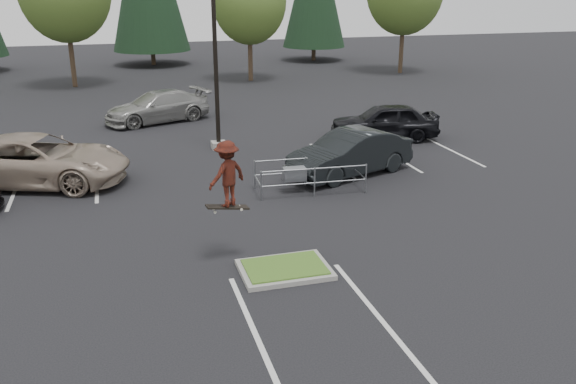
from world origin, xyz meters
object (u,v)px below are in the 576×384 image
object	(u,v)px
decid_c	(249,4)
car_r_black	(385,121)
light_pole	(215,39)
car_r_charc	(350,153)
skateboarder	(226,174)
cart_corral	(298,174)
car_far_silver	(159,107)
car_l_tan	(35,160)

from	to	relation	value
decid_c	car_r_black	distance (m)	18.97
light_pole	car_r_charc	bearing A→B (deg)	-51.34
skateboarder	car_r_charc	distance (m)	8.42
cart_corral	skateboarder	distance (m)	5.95
skateboarder	car_r_charc	world-z (taller)	skateboarder
light_pole	car_far_silver	distance (m)	7.36
car_far_silver	decid_c	bearing A→B (deg)	128.09
light_pole	skateboarder	distance (m)	11.35
light_pole	car_far_silver	bearing A→B (deg)	108.09
light_pole	car_far_silver	world-z (taller)	light_pole
decid_c	car_far_silver	size ratio (longest dim) A/B	1.57
cart_corral	car_l_tan	distance (m)	9.25
light_pole	cart_corral	bearing A→B (deg)	-75.92
cart_corral	car_r_black	distance (m)	8.31
skateboarder	car_far_silver	bearing A→B (deg)	-119.37
car_l_tan	car_r_black	world-z (taller)	car_l_tan
cart_corral	car_r_charc	distance (m)	2.76
car_far_silver	skateboarder	bearing A→B (deg)	-18.84
car_l_tan	car_r_black	bearing A→B (deg)	-61.30
skateboarder	car_r_black	size ratio (longest dim) A/B	0.38
car_l_tan	car_far_silver	size ratio (longest dim) A/B	1.18
car_r_charc	car_r_black	xyz separation A→B (m)	(3.50, 4.50, 0.00)
car_far_silver	car_r_charc	bearing A→B (deg)	8.73
light_pole	car_r_charc	distance (m)	7.42
decid_c	cart_corral	distance (m)	24.91
cart_corral	car_r_black	bearing A→B (deg)	48.22
decid_c	skateboarder	world-z (taller)	decid_c
car_r_black	skateboarder	bearing A→B (deg)	-28.87
car_r_black	car_l_tan	bearing A→B (deg)	-68.25
car_r_charc	car_r_black	bearing A→B (deg)	121.43
light_pole	decid_c	xyz separation A→B (m)	(5.49, 17.83, 0.69)
cart_corral	skateboarder	world-z (taller)	skateboarder
decid_c	cart_corral	xyz separation A→B (m)	(-3.90, -24.17, -4.61)
light_pole	car_l_tan	distance (m)	8.43
cart_corral	car_far_silver	world-z (taller)	car_far_silver
decid_c	car_r_charc	distance (m)	23.31
car_r_charc	car_r_black	world-z (taller)	car_r_black
light_pole	cart_corral	xyz separation A→B (m)	(1.59, -6.34, -3.91)
decid_c	skateboarder	size ratio (longest dim) A/B	4.64
car_l_tan	car_far_silver	bearing A→B (deg)	-10.22
car_r_charc	skateboarder	bearing A→B (deg)	-64.23
skateboarder	car_far_silver	distance (m)	17.07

